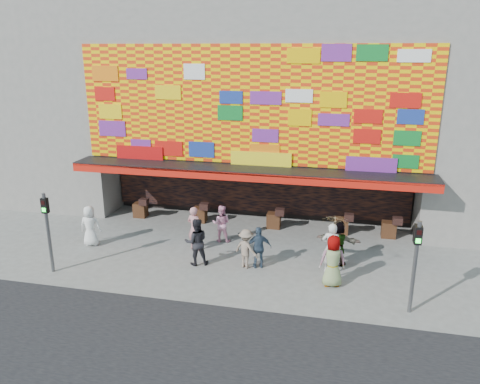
# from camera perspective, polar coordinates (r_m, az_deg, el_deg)

# --- Properties ---
(ground) EXTENTS (90.00, 90.00, 0.00)m
(ground) POSITION_cam_1_polar(r_m,az_deg,el_deg) (17.45, -1.54, -9.51)
(ground) COLOR slate
(ground) RESTS_ON ground
(shop_building) EXTENTS (15.20, 9.40, 10.00)m
(shop_building) POSITION_cam_1_polar(r_m,az_deg,el_deg) (23.74, 3.31, 10.85)
(shop_building) COLOR gray
(shop_building) RESTS_ON ground
(neighbor_left) EXTENTS (11.00, 8.00, 12.00)m
(neighbor_left) POSITION_cam_1_polar(r_m,az_deg,el_deg) (28.68, -23.91, 12.08)
(neighbor_left) COLOR gray
(neighbor_left) RESTS_ON ground
(signal_left) EXTENTS (0.22, 0.20, 3.00)m
(signal_left) POSITION_cam_1_polar(r_m,az_deg,el_deg) (17.96, -22.44, -3.61)
(signal_left) COLOR #59595B
(signal_left) RESTS_ON ground
(signal_right) EXTENTS (0.22, 0.20, 3.00)m
(signal_right) POSITION_cam_1_polar(r_m,az_deg,el_deg) (15.03, 20.63, -7.42)
(signal_right) COLOR #59595B
(signal_right) RESTS_ON ground
(ped_a) EXTENTS (0.91, 0.67, 1.70)m
(ped_a) POSITION_cam_1_polar(r_m,az_deg,el_deg) (20.17, -17.80, -3.94)
(ped_a) COLOR silver
(ped_a) RESTS_ON ground
(ped_b) EXTENTS (0.77, 0.62, 1.82)m
(ped_b) POSITION_cam_1_polar(r_m,az_deg,el_deg) (18.89, -5.56, -4.43)
(ped_b) COLOR #BF7B80
(ped_b) RESTS_ON ground
(ped_c) EXTENTS (1.08, 0.97, 1.82)m
(ped_c) POSITION_cam_1_polar(r_m,az_deg,el_deg) (17.61, -5.34, -6.06)
(ped_c) COLOR black
(ped_c) RESTS_ON ground
(ped_d) EXTENTS (1.11, 0.91, 1.50)m
(ped_d) POSITION_cam_1_polar(r_m,az_deg,el_deg) (17.35, 0.76, -6.93)
(ped_d) COLOR gray
(ped_d) RESTS_ON ground
(ped_e) EXTENTS (1.01, 0.66, 1.60)m
(ped_e) POSITION_cam_1_polar(r_m,az_deg,el_deg) (17.33, 2.32, -6.78)
(ped_e) COLOR #36485E
(ped_e) RESTS_ON ground
(ped_f) EXTENTS (1.70, 0.72, 1.77)m
(ped_f) POSITION_cam_1_polar(r_m,az_deg,el_deg) (17.90, 11.83, -6.05)
(ped_f) COLOR gray
(ped_f) RESTS_ON ground
(ped_g) EXTENTS (1.00, 0.77, 1.83)m
(ped_g) POSITION_cam_1_polar(r_m,az_deg,el_deg) (16.33, 11.24, -8.26)
(ped_g) COLOR gray
(ped_g) RESTS_ON ground
(ped_h) EXTENTS (0.73, 0.52, 1.88)m
(ped_h) POSITION_cam_1_polar(r_m,az_deg,el_deg) (17.26, 11.07, -6.71)
(ped_h) COLOR silver
(ped_h) RESTS_ON ground
(ped_i) EXTENTS (0.82, 0.66, 1.59)m
(ped_i) POSITION_cam_1_polar(r_m,az_deg,el_deg) (19.64, -2.29, -3.85)
(ped_i) COLOR #F19CBF
(ped_i) RESTS_ON ground
(parasol) EXTENTS (1.06, 1.07, 1.77)m
(parasol) POSITION_cam_1_polar(r_m,az_deg,el_deg) (15.86, 11.48, -4.35)
(parasol) COLOR #D6B787
(parasol) RESTS_ON ground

